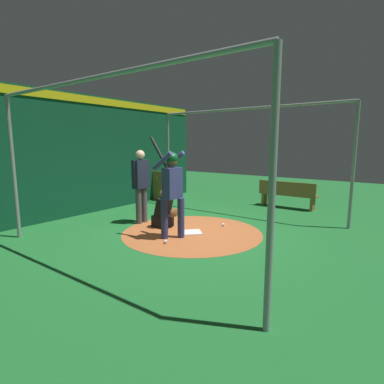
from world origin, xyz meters
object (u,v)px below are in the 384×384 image
at_px(batter, 172,186).
at_px(catcher, 164,212).
at_px(bat_rack, 157,186).
at_px(baseball_1, 223,225).
at_px(umpire, 141,182).
at_px(baseball_0, 165,241).
at_px(home_plate, 192,232).
at_px(bench, 287,194).

bearing_deg(batter, catcher, 142.44).
relative_size(bat_rack, baseball_1, 14.20).
xyz_separation_m(batter, baseball_1, (0.42, 1.46, -1.09)).
relative_size(umpire, baseball_0, 25.32).
bearing_deg(baseball_1, umpire, -153.51).
height_order(catcher, umpire, umpire).
bearing_deg(catcher, home_plate, 0.85).
relative_size(batter, baseball_0, 29.47).
height_order(home_plate, catcher, catcher).
bearing_deg(bench, bat_rack, -161.51).
relative_size(umpire, baseball_1, 25.32).
xyz_separation_m(catcher, bat_rack, (-2.63, 2.58, 0.13)).
height_order(umpire, bat_rack, umpire).
bearing_deg(catcher, baseball_0, -47.59).
relative_size(batter, catcher, 2.33).
bearing_deg(catcher, umpire, -176.59).
distance_m(home_plate, umpire, 1.89).
bearing_deg(batter, baseball_0, -71.28).
height_order(home_plate, baseball_1, baseball_1).
relative_size(bench, baseball_1, 24.35).
relative_size(baseball_0, baseball_1, 1.00).
distance_m(catcher, baseball_0, 1.32).
height_order(batter, baseball_1, batter).
relative_size(home_plate, batter, 0.19).
relative_size(bat_rack, baseball_0, 14.20).
distance_m(umpire, bat_rack, 3.29).
relative_size(home_plate, bench, 0.23).
xyz_separation_m(batter, catcher, (-0.73, 0.56, -0.77)).
distance_m(batter, umpire, 1.56).
bearing_deg(baseball_1, bench, 80.70).
distance_m(home_plate, baseball_1, 0.94).
distance_m(home_plate, batter, 1.27).
bearing_deg(catcher, bench, 67.48).
bearing_deg(baseball_1, catcher, -142.17).
bearing_deg(bench, baseball_1, -99.30).
bearing_deg(umpire, bat_rack, 125.94).
bearing_deg(home_plate, bench, 78.38).
relative_size(bat_rack, bench, 0.58).
bearing_deg(bat_rack, baseball_1, -23.95).
bearing_deg(baseball_0, baseball_1, 80.94).
relative_size(home_plate, baseball_0, 5.68).
xyz_separation_m(umpire, baseball_0, (1.59, -0.90, -1.02)).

